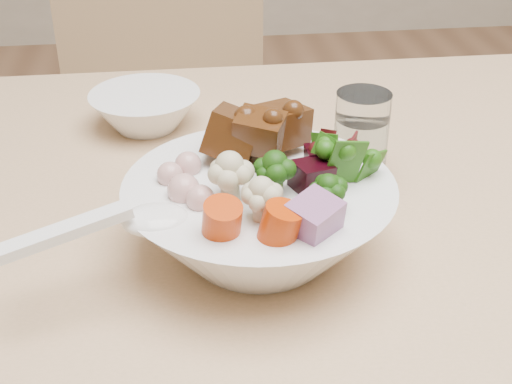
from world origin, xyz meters
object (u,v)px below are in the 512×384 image
Objects in this scene: food_bowl at (261,212)px; side_bowl at (146,110)px; dining_table at (423,281)px; chair_far at (172,135)px; water_glass at (361,140)px.

side_bowl is at bearing 110.91° from food_bowl.
chair_far is (-0.26, 0.75, -0.17)m from dining_table.
chair_far is 0.56m from side_bowl.
dining_table is 0.81m from chair_far.
food_bowl is (0.08, -0.78, 0.29)m from chair_far.
dining_table is 0.22m from food_bowl.
food_bowl is at bearing -135.23° from water_glass.
water_glass reaches higher than dining_table.
water_glass is 0.29m from side_bowl.
side_bowl is at bearing 145.53° from water_glass.
chair_far reaches higher than food_bowl.
side_bowl is at bearing -97.56° from chair_far.
food_bowl is (-0.18, -0.03, 0.12)m from dining_table.
food_bowl is 0.18m from water_glass.
water_glass is (-0.05, 0.10, 0.13)m from dining_table.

